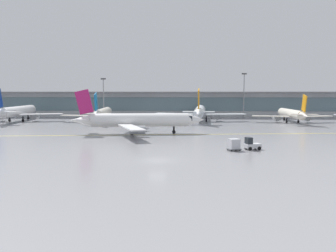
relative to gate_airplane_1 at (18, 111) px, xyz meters
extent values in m
plane|color=gray|center=(49.91, -62.52, -3.18)|extent=(400.00, 400.00, 0.00)
cube|color=yellow|center=(43.93, -34.10, -3.17)|extent=(109.46, 11.63, 0.01)
cube|color=#B2B7BC|center=(49.91, 22.37, 1.32)|extent=(218.83, 8.00, 9.00)
cube|color=slate|center=(49.91, 18.29, 1.77)|extent=(210.08, 0.16, 5.04)
cube|color=slate|center=(49.91, 20.87, 6.12)|extent=(227.59, 11.00, 0.60)
cylinder|color=white|center=(-0.02, 0.41, 0.10)|extent=(4.43, 23.10, 3.19)
cone|color=white|center=(-0.75, 13.78, 0.10)|extent=(3.23, 3.99, 3.03)
cube|color=black|center=(-0.61, 11.24, 0.50)|extent=(2.64, 3.00, 1.12)
cylinder|color=#999EA3|center=(-5.52, -0.36, -1.66)|extent=(2.15, 3.48, 1.97)
cube|color=white|center=(8.23, -1.02, -0.77)|extent=(13.39, 7.15, 0.26)
cylinder|color=#999EA3|center=(5.53, 0.24, -1.66)|extent=(2.15, 3.48, 1.97)
cube|color=white|center=(3.01, -12.08, 0.58)|extent=(4.80, 2.50, 0.23)
cylinder|color=black|center=(-0.46, 8.43, -2.33)|extent=(0.41, 0.41, 1.69)
cylinder|color=black|center=(-0.46, 8.43, -2.76)|extent=(0.56, 0.87, 0.84)
cylinder|color=black|center=(-2.07, -1.58, -2.33)|extent=(0.41, 0.41, 1.69)
cylinder|color=black|center=(-2.07, -1.58, -2.76)|extent=(0.56, 0.87, 0.84)
cylinder|color=black|center=(2.23, -1.34, -2.33)|extent=(0.41, 0.41, 1.69)
cylinder|color=black|center=(2.23, -1.34, -2.76)|extent=(0.56, 0.87, 0.84)
cylinder|color=silver|center=(28.38, -1.58, -0.27)|extent=(4.06, 20.51, 2.83)
cone|color=silver|center=(27.66, 10.28, -0.27)|extent=(2.89, 3.55, 2.69)
cube|color=black|center=(27.80, 8.02, 0.09)|extent=(2.36, 2.68, 0.99)
cone|color=silver|center=(29.14, -14.01, -0.27)|extent=(2.68, 4.66, 2.41)
cube|color=silver|center=(21.25, -3.68, -1.04)|extent=(11.95, 5.13, 0.23)
cylinder|color=#999EA3|center=(23.50, -2.29, -1.83)|extent=(1.93, 3.10, 1.75)
cube|color=silver|center=(35.71, -2.80, -1.04)|extent=(11.87, 6.40, 0.23)
cylinder|color=#999EA3|center=(33.31, -1.70, -1.83)|extent=(1.93, 3.10, 1.75)
cube|color=#1472B2|center=(29.08, -13.10, 3.56)|extent=(0.53, 3.83, 5.33)
cube|color=silver|center=(26.98, -12.90, 0.16)|extent=(4.27, 2.25, 0.20)
cube|color=silver|center=(31.14, -12.64, 0.16)|extent=(4.27, 2.25, 0.20)
cylinder|color=black|center=(27.95, 5.54, -2.43)|extent=(0.37, 0.37, 1.50)
cylinder|color=black|center=(27.95, 5.54, -2.80)|extent=(0.50, 0.78, 0.75)
cylinder|color=black|center=(26.57, -3.36, -2.43)|extent=(0.37, 0.37, 1.50)
cylinder|color=black|center=(26.57, -3.36, -2.80)|extent=(0.50, 0.78, 0.75)
cylinder|color=black|center=(30.39, -3.12, -2.43)|extent=(0.37, 0.37, 1.50)
cylinder|color=black|center=(30.39, -3.12, -2.80)|extent=(0.50, 0.78, 0.75)
cylinder|color=white|center=(59.53, 3.33, 0.10)|extent=(5.10, 23.15, 3.19)
cone|color=white|center=(60.65, 16.68, 0.10)|extent=(3.34, 4.07, 3.03)
cube|color=black|center=(60.44, 14.13, 0.50)|extent=(2.72, 3.07, 1.12)
cone|color=white|center=(58.36, -10.65, 0.10)|extent=(3.13, 5.31, 2.71)
cube|color=white|center=(51.24, 2.15, -0.77)|extent=(13.34, 7.48, 0.26)
cylinder|color=#999EA3|center=(53.98, 3.33, -1.66)|extent=(2.25, 3.53, 1.97)
cube|color=white|center=(67.50, 0.78, -0.77)|extent=(13.46, 5.50, 0.26)
cylinder|color=#999EA3|center=(65.01, 2.40, -1.66)|extent=(2.25, 3.53, 1.97)
cube|color=orange|center=(58.44, -9.63, 4.42)|extent=(0.70, 4.31, 6.00)
cube|color=white|center=(56.14, -9.06, 0.58)|extent=(4.86, 2.64, 0.23)
cube|color=white|center=(60.81, -9.46, 0.58)|extent=(4.86, 2.64, 0.23)
cylinder|color=black|center=(60.20, 11.34, -2.33)|extent=(0.41, 0.41, 1.69)
cylinder|color=black|center=(60.20, 11.34, -2.76)|extent=(0.58, 0.88, 0.84)
cylinder|color=black|center=(57.22, 1.64, -2.33)|extent=(0.41, 0.41, 1.69)
cylinder|color=black|center=(57.22, 1.64, -2.76)|extent=(0.58, 0.88, 0.84)
cylinder|color=black|center=(61.52, 1.28, -2.33)|extent=(0.41, 0.41, 1.69)
cylinder|color=black|center=(61.52, 1.28, -2.76)|extent=(0.58, 0.88, 0.84)
cylinder|color=silver|center=(87.99, -0.76, -0.42)|extent=(2.86, 19.32, 2.68)
cone|color=silver|center=(87.88, 10.50, -0.42)|extent=(2.58, 3.24, 2.55)
cube|color=black|center=(87.90, 8.35, -0.08)|extent=(2.11, 2.43, 0.94)
cone|color=silver|center=(88.11, -12.55, -0.42)|extent=(2.32, 4.31, 2.28)
cube|color=silver|center=(81.15, -2.40, -1.16)|extent=(11.31, 5.38, 0.22)
cylinder|color=#999EA3|center=(83.35, -1.20, -1.90)|extent=(1.68, 2.85, 1.66)
cube|color=silver|center=(94.86, -2.27, -1.16)|extent=(11.30, 5.57, 0.22)
cylinder|color=#999EA3|center=(92.65, -1.11, -1.90)|extent=(1.68, 2.85, 1.66)
cube|color=orange|center=(88.10, -11.69, 3.21)|extent=(0.32, 3.62, 5.05)
cube|color=silver|center=(86.12, -11.40, -0.02)|extent=(3.96, 1.93, 0.19)
cube|color=silver|center=(90.06, -11.36, -0.02)|extent=(3.96, 1.93, 0.19)
cylinder|color=black|center=(87.93, 5.99, -2.47)|extent=(0.35, 0.35, 1.42)
cylinder|color=black|center=(87.93, 5.99, -2.82)|extent=(0.44, 0.71, 0.71)
cylinder|color=black|center=(86.19, -2.35, -2.47)|extent=(0.35, 0.35, 1.42)
cylinder|color=black|center=(86.19, -2.35, -2.82)|extent=(0.44, 0.71, 0.71)
cylinder|color=black|center=(89.82, -2.32, -2.47)|extent=(0.35, 0.35, 1.42)
cylinder|color=black|center=(89.82, -2.32, -2.82)|extent=(0.44, 0.71, 0.71)
cylinder|color=white|center=(43.93, -32.10, -0.01)|extent=(22.36, 5.33, 3.08)
cone|color=white|center=(56.79, -30.78, -0.01)|extent=(3.97, 3.29, 2.92)
cube|color=black|center=(54.34, -31.03, 0.37)|extent=(3.00, 2.67, 1.08)
cone|color=white|center=(30.46, -33.49, -0.01)|extent=(5.17, 3.11, 2.62)
cube|color=white|center=(41.32, -24.46, -0.86)|extent=(5.09, 12.98, 0.25)
cylinder|color=#999EA3|center=(42.93, -26.84, -1.71)|extent=(3.44, 2.22, 1.90)
cube|color=white|center=(42.94, -40.12, -0.86)|extent=(7.42, 12.84, 0.25)
cylinder|color=#999EA3|center=(44.03, -37.46, -1.71)|extent=(3.44, 2.22, 1.90)
cube|color=#B21E66|center=(31.44, -33.39, 4.15)|extent=(4.16, 0.75, 5.80)
cube|color=white|center=(31.57, -31.10, 0.45)|extent=(2.62, 4.72, 0.22)
cube|color=white|center=(32.03, -35.60, 0.45)|extent=(2.62, 4.72, 0.22)
cylinder|color=black|center=(51.64, -31.31, -2.36)|extent=(0.40, 0.40, 1.63)
cylinder|color=black|center=(51.64, -31.31, -2.77)|extent=(0.86, 0.58, 0.81)
cylinder|color=black|center=(41.92, -30.22, -2.36)|extent=(0.40, 0.40, 1.63)
cylinder|color=black|center=(41.92, -30.22, -2.77)|extent=(0.86, 0.58, 0.81)
cylinder|color=black|center=(42.34, -34.36, -2.36)|extent=(0.40, 0.40, 1.63)
cylinder|color=black|center=(42.34, -34.36, -2.77)|extent=(0.86, 0.58, 0.81)
cube|color=silver|center=(65.25, -52.93, -2.53)|extent=(2.90, 2.12, 0.70)
cube|color=#1E2328|center=(64.53, -53.15, -1.63)|extent=(1.23, 1.45, 1.10)
cylinder|color=black|center=(65.85, -52.00, -2.88)|extent=(0.64, 0.39, 0.60)
cylinder|color=black|center=(66.27, -53.34, -2.88)|extent=(0.64, 0.39, 0.60)
cylinder|color=black|center=(64.23, -52.52, -2.88)|extent=(0.64, 0.39, 0.60)
cylinder|color=black|center=(64.65, -53.85, -2.88)|extent=(0.64, 0.39, 0.60)
cube|color=#595B60|center=(61.98, -53.96, -2.90)|extent=(2.49, 2.16, 0.12)
cube|color=silver|center=(61.98, -53.96, -2.04)|extent=(1.98, 1.91, 1.60)
cylinder|color=black|center=(62.48, -53.07, -3.07)|extent=(0.24, 0.16, 0.22)
cylinder|color=black|center=(62.91, -54.40, -3.07)|extent=(0.24, 0.16, 0.22)
cylinder|color=black|center=(61.06, -53.52, -3.07)|extent=(0.24, 0.16, 0.22)
cylinder|color=black|center=(61.48, -54.86, -3.07)|extent=(0.24, 0.16, 0.22)
cylinder|color=gray|center=(25.54, 12.40, 3.78)|extent=(0.36, 0.36, 13.92)
cube|color=#3F3F42|center=(25.54, 12.40, 10.99)|extent=(1.80, 0.30, 0.50)
cylinder|color=gray|center=(76.02, 15.49, 4.70)|extent=(0.36, 0.36, 15.77)
cube|color=#3F3F42|center=(76.02, 15.49, 12.84)|extent=(1.80, 0.30, 0.50)
camera|label=1|loc=(53.20, -110.13, 6.49)|focal=36.75mm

